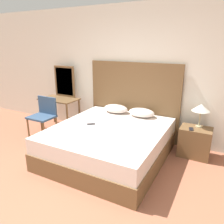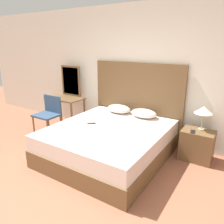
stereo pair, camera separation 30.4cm
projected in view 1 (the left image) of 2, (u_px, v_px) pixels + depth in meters
name	position (u px, v px, depth m)	size (l,w,h in m)	color
ground_plane	(56.00, 212.00, 2.65)	(16.00, 16.00, 0.00)	#9E5B42
wall_back	(139.00, 74.00, 4.45)	(10.00, 0.06, 2.70)	silver
bed	(109.00, 142.00, 3.86)	(1.87, 2.06, 0.57)	brown
headboard	(133.00, 101.00, 4.59)	(1.96, 0.05, 1.59)	brown
pillow_left	(116.00, 109.00, 4.55)	(0.52, 0.34, 0.16)	silver
pillow_right	(141.00, 113.00, 4.30)	(0.52, 0.34, 0.16)	silver
phone_on_bed	(91.00, 124.00, 3.91)	(0.16, 0.15, 0.01)	#232328
nightstand	(195.00, 142.00, 3.90)	(0.53, 0.39, 0.53)	brown
table_lamp	(201.00, 108.00, 3.77)	(0.30, 0.30, 0.42)	tan
phone_on_nightstand	(191.00, 129.00, 3.77)	(0.10, 0.16, 0.01)	black
vanity_desk	(59.00, 104.00, 5.11)	(0.88, 0.53, 0.72)	brown
vanity_mirror	(65.00, 81.00, 5.16)	(0.56, 0.03, 0.73)	brown
chair	(44.00, 114.00, 4.66)	(0.51, 0.43, 0.86)	#334C6B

